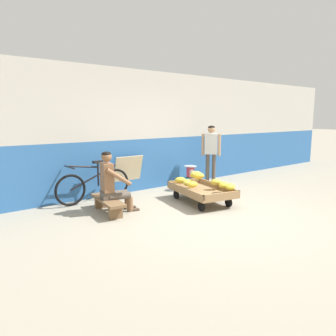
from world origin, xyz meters
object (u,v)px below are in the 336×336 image
(sign_board, at_px, (128,174))
(plastic_crate, at_px, (190,184))
(shopping_bag, at_px, (214,187))
(customer_adult, at_px, (211,148))
(banana_cart, at_px, (201,191))
(bicycle_near_left, at_px, (94,185))
(weighing_scale, at_px, (190,172))
(vendor_seated, at_px, (112,182))
(low_bench, at_px, (108,202))

(sign_board, bearing_deg, plastic_crate, -27.49)
(plastic_crate, relative_size, shopping_bag, 1.50)
(customer_adult, bearing_deg, banana_cart, -141.45)
(bicycle_near_left, relative_size, customer_adult, 1.09)
(banana_cart, relative_size, weighing_scale, 5.26)
(bicycle_near_left, height_order, shopping_bag, bicycle_near_left)
(banana_cart, height_order, sign_board, sign_board)
(sign_board, distance_m, customer_adult, 2.30)
(vendor_seated, distance_m, weighing_scale, 2.39)
(vendor_seated, height_order, weighing_scale, vendor_seated)
(customer_adult, xyz_separation_m, shopping_bag, (-0.50, -0.62, -0.83))
(low_bench, height_order, weighing_scale, weighing_scale)
(plastic_crate, bearing_deg, shopping_bag, -52.91)
(weighing_scale, bearing_deg, banana_cart, -120.59)
(bicycle_near_left, bearing_deg, weighing_scale, -11.09)
(customer_adult, bearing_deg, bicycle_near_left, 174.74)
(low_bench, xyz_separation_m, customer_adult, (3.28, 0.59, 0.75))
(bicycle_near_left, relative_size, sign_board, 1.90)
(vendor_seated, xyz_separation_m, plastic_crate, (2.34, 0.46, -0.42))
(customer_adult, distance_m, shopping_bag, 1.15)
(weighing_scale, bearing_deg, bicycle_near_left, 168.91)
(vendor_seated, bearing_deg, weighing_scale, 10.97)
(plastic_crate, distance_m, customer_adult, 1.18)
(weighing_scale, xyz_separation_m, sign_board, (-1.33, 0.69, -0.02))
(vendor_seated, distance_m, plastic_crate, 2.42)
(banana_cart, distance_m, customer_adult, 1.96)
(vendor_seated, bearing_deg, low_bench, 168.06)
(plastic_crate, bearing_deg, low_bench, -169.80)
(weighing_scale, bearing_deg, shopping_bag, -52.84)
(shopping_bag, bearing_deg, bicycle_near_left, 160.96)
(sign_board, distance_m, shopping_bag, 2.06)
(sign_board, bearing_deg, low_bench, -134.20)
(low_bench, relative_size, shopping_bag, 4.71)
(banana_cart, relative_size, customer_adult, 1.03)
(low_bench, relative_size, weighing_scale, 3.77)
(sign_board, bearing_deg, weighing_scale, -27.53)
(plastic_crate, relative_size, weighing_scale, 1.20)
(plastic_crate, relative_size, bicycle_near_left, 0.22)
(weighing_scale, bearing_deg, customer_adult, 10.61)
(weighing_scale, height_order, customer_adult, customer_adult)
(low_bench, bearing_deg, vendor_seated, -11.94)
(banana_cart, relative_size, plastic_crate, 4.38)
(sign_board, relative_size, customer_adult, 0.57)
(banana_cart, relative_size, shopping_bag, 6.58)
(low_bench, bearing_deg, shopping_bag, -0.53)
(low_bench, bearing_deg, customer_adult, 10.29)
(weighing_scale, xyz_separation_m, shopping_bag, (0.35, -0.46, -0.33))
(plastic_crate, height_order, customer_adult, customer_adult)
(vendor_seated, relative_size, sign_board, 1.31)
(plastic_crate, distance_m, shopping_bag, 0.58)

